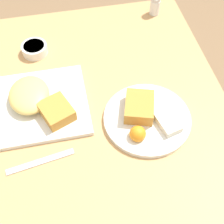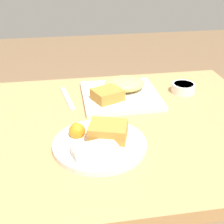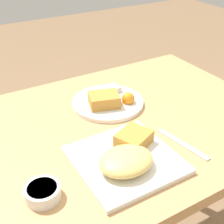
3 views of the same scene
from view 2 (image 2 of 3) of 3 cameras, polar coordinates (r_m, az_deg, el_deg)
dining_table at (r=0.97m, az=-1.53°, el=-7.33°), size 1.02×0.73×0.77m
plate_square_near at (r=1.07m, az=1.54°, el=3.88°), size 0.26×0.26×0.06m
plate_oval_far at (r=0.81m, az=-2.26°, el=-5.27°), size 0.24×0.24×0.05m
sauce_ramekin at (r=1.13m, az=12.92°, el=4.37°), size 0.08×0.08×0.03m
butter_knife at (r=1.07m, az=-8.12°, el=2.52°), size 0.04×0.18×0.00m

